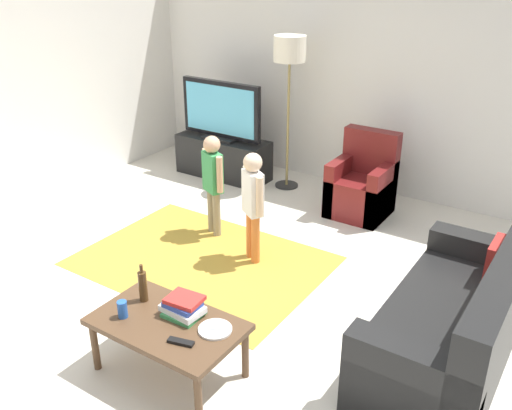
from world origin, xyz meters
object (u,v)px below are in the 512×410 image
(child_center, at_px, (253,198))
(tv_remote, at_px, (181,342))
(floor_lamp, at_px, (290,57))
(soda_can, at_px, (122,309))
(coffee_table, at_px, (168,328))
(child_near_tv, at_px, (213,176))
(tv, at_px, (221,111))
(book_stack, at_px, (183,307))
(plate, at_px, (215,329))
(armchair, at_px, (363,187))
(tv_stand, at_px, (223,158))
(couch, at_px, (461,326))
(bottle, at_px, (143,286))

(child_center, relative_size, tv_remote, 6.16)
(floor_lamp, height_order, soda_can, floor_lamp)
(coffee_table, bearing_deg, child_near_tv, 118.93)
(tv, distance_m, child_center, 2.14)
(tv_remote, bearing_deg, child_center, 94.75)
(book_stack, relative_size, plate, 1.31)
(armchair, distance_m, child_near_tv, 1.68)
(child_center, relative_size, coffee_table, 1.05)
(child_near_tv, bearing_deg, tv_stand, 123.04)
(tv, relative_size, coffee_table, 1.10)
(coffee_table, distance_m, plate, 0.34)
(tv_stand, xyz_separation_m, tv, (-0.00, -0.02, 0.60))
(tv_stand, distance_m, book_stack, 3.58)
(child_center, bearing_deg, child_near_tv, 159.80)
(child_near_tv, bearing_deg, floor_lamp, 90.69)
(couch, height_order, child_center, child_center)
(couch, bearing_deg, tv_stand, 150.82)
(tv_stand, height_order, coffee_table, tv_stand)
(coffee_table, bearing_deg, armchair, 89.31)
(bottle, distance_m, soda_can, 0.23)
(tv, height_order, coffee_table, tv)
(coffee_table, relative_size, plate, 4.55)
(child_near_tv, xyz_separation_m, coffee_table, (1.01, -1.82, -0.25))
(book_stack, xyz_separation_m, tv_remote, (0.18, -0.24, -0.05))
(tv_stand, distance_m, soda_can, 3.63)
(child_center, height_order, plate, child_center)
(tv_stand, xyz_separation_m, couch, (3.46, -1.93, 0.05))
(coffee_table, height_order, soda_can, soda_can)
(couch, distance_m, child_near_tv, 2.69)
(tv, relative_size, soda_can, 9.17)
(tv_stand, distance_m, tv_remote, 3.87)
(tv, xyz_separation_m, coffee_table, (1.86, -3.12, -0.48))
(tv_remote, distance_m, plate, 0.24)
(tv_stand, xyz_separation_m, child_center, (1.48, -1.55, 0.39))
(tv_stand, relative_size, child_center, 1.15)
(tv_stand, height_order, bottle, bottle)
(armchair, height_order, plate, armchair)
(child_near_tv, distance_m, soda_can, 2.08)
(armchair, height_order, coffee_table, armchair)
(child_center, bearing_deg, plate, -64.74)
(floor_lamp, bearing_deg, tv_stand, -169.73)
(couch, height_order, armchair, armchair)
(coffee_table, distance_m, book_stack, 0.17)
(book_stack, bearing_deg, coffee_table, -109.15)
(book_stack, relative_size, soda_can, 2.41)
(armchair, bearing_deg, floor_lamp, 169.78)
(tv_stand, height_order, armchair, armchair)
(floor_lamp, distance_m, soda_can, 3.65)
(plate, bearing_deg, tv, 125.90)
(couch, relative_size, tv_remote, 10.59)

